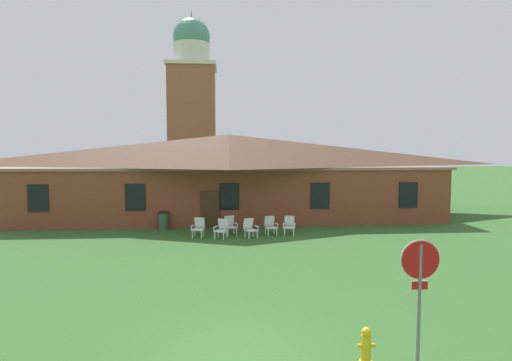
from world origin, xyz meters
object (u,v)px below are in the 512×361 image
Objects in this scene: lawn_chair_middle at (250,228)px; lawn_chair_far_side at (289,225)px; trash_bin at (163,220)px; fire_hydrant at (366,347)px; lawn_chair_near_door at (222,228)px; lawn_chair_by_porch at (199,227)px; stop_sign at (420,277)px; lawn_chair_left_end at (230,225)px; lawn_chair_right_end at (270,225)px.

lawn_chair_middle is 2.16m from lawn_chair_far_side.
fire_hydrant is at bearing -67.76° from trash_bin.
fire_hydrant is at bearing -76.65° from lawn_chair_near_door.
lawn_chair_far_side is at bearing 87.89° from fire_hydrant.
lawn_chair_by_porch is at bearing 170.56° from lawn_chair_middle.
stop_sign is at bearing -87.71° from lawn_chair_far_side.
lawn_chair_near_door is 1.00m from lawn_chair_left_end.
trash_bin is (-6.20, 15.17, 0.12)m from fire_hydrant.
lawn_chair_right_end is (2.07, -0.24, 0.00)m from lawn_chair_left_end.
lawn_chair_middle is (2.56, -0.43, 0.00)m from lawn_chair_by_porch.
lawn_chair_middle is 5.28m from trash_bin.
lawn_chair_by_porch and lawn_chair_near_door have the same top height.
lawn_chair_right_end and lawn_chair_far_side have the same top height.
stop_sign is 2.71× the size of lawn_chair_far_side.
lawn_chair_right_end reaches higher than fire_hydrant.
trash_bin is at bearing 141.15° from lawn_chair_near_door.
stop_sign reaches higher than lawn_chair_by_porch.
lawn_chair_left_end is 0.98× the size of trash_bin.
lawn_chair_left_end is at bearing 15.80° from lawn_chair_by_porch.
trash_bin is at bearing 161.36° from lawn_chair_right_end.
lawn_chair_right_end is at bearing 96.44° from stop_sign.
lawn_chair_right_end is at bearing -6.55° from lawn_chair_left_end.
lawn_chair_near_door is at bearing -115.17° from lawn_chair_left_end.
lawn_chair_near_door is at bearing -21.27° from lawn_chair_by_porch.
lawn_chair_right_end is 1.21× the size of fire_hydrant.
stop_sign is 2.71× the size of lawn_chair_right_end.
lawn_chair_left_end is 1.00× the size of lawn_chair_middle.
lawn_chair_left_end reaches higher than fire_hydrant.
stop_sign is 13.42m from lawn_chair_far_side.
stop_sign reaches higher than lawn_chair_far_side.
lawn_chair_near_door is at bearing 107.49° from stop_sign.
lawn_chair_near_door is 1.00× the size of lawn_chair_far_side.
fire_hydrant is at bearing -87.89° from lawn_chair_right_end.
lawn_chair_middle is (1.40, 0.03, 0.00)m from lawn_chair_near_door.
lawn_chair_by_porch is 1.25m from lawn_chair_near_door.
stop_sign is 3.29× the size of fire_hydrant.
trash_bin is (-3.64, 1.69, -0.00)m from lawn_chair_left_end.
lawn_chair_right_end is at bearing 30.13° from lawn_chair_middle.
lawn_chair_far_side is (-0.53, 13.35, -1.34)m from stop_sign.
lawn_chair_right_end is 13.26m from fire_hydrant.
lawn_chair_left_end is at bearing -24.89° from trash_bin.
trash_bin reaches higher than lawn_chair_middle.
stop_sign is at bearing -83.56° from lawn_chair_right_end.
stop_sign is at bearing -75.26° from lawn_chair_left_end.
lawn_chair_by_porch is 2.97m from trash_bin.
stop_sign is 2.71× the size of lawn_chair_left_end.
lawn_chair_right_end is at bearing 3.31° from lawn_chair_by_porch.
lawn_chair_near_door and lawn_chair_left_end have the same top height.
lawn_chair_by_porch is at bearing -46.16° from trash_bin.
lawn_chair_left_end is (1.59, 0.45, 0.00)m from lawn_chair_by_porch.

